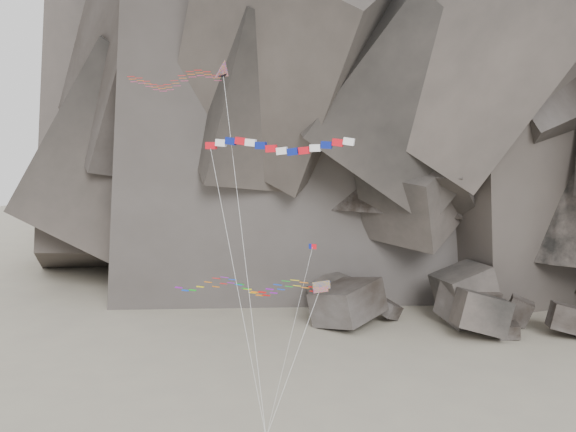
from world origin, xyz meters
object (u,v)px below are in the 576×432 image
(delta_kite, at_px, (170,80))
(parafoil_kite, at_px, (241,285))
(pennant_kite, at_px, (306,272))
(banner_kite, at_px, (277,146))

(delta_kite, relative_size, parafoil_kite, 2.01)
(delta_kite, bearing_deg, parafoil_kite, 13.33)
(parafoil_kite, height_order, pennant_kite, pennant_kite)
(banner_kite, bearing_deg, delta_kite, 166.34)
(pennant_kite, bearing_deg, banner_kite, -155.42)
(banner_kite, distance_m, pennant_kite, 10.19)
(delta_kite, xyz_separation_m, parafoil_kite, (6.44, -0.76, -16.81))
(parafoil_kite, xyz_separation_m, pennant_kite, (5.65, -0.24, 1.52))
(parafoil_kite, bearing_deg, banner_kite, -40.85)
(pennant_kite, bearing_deg, delta_kite, -179.32)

